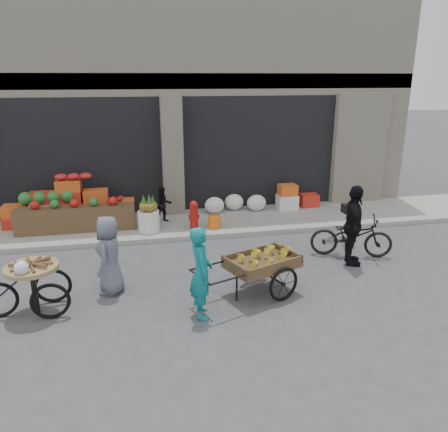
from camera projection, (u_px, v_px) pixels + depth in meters
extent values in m
plane|color=#424244|center=(203.00, 303.00, 7.49)|extent=(80.00, 80.00, 0.00)
cube|color=gray|center=(178.00, 224.00, 11.30)|extent=(18.00, 2.20, 0.12)
cube|color=beige|center=(161.00, 84.00, 14.08)|extent=(14.00, 6.00, 7.00)
cube|color=gray|center=(169.00, 81.00, 11.39)|extent=(14.00, 0.30, 0.40)
cube|color=black|center=(80.00, 154.00, 12.11)|extent=(4.40, 1.60, 3.10)
cube|color=black|center=(252.00, 148.00, 13.06)|extent=(4.40, 1.60, 3.10)
cube|color=beige|center=(172.00, 156.00, 11.79)|extent=(0.55, 0.80, 3.22)
cube|color=brown|center=(76.00, 219.00, 10.58)|extent=(2.80, 0.45, 0.60)
sphere|color=#1E5923|center=(47.00, 198.00, 10.77)|extent=(0.34, 0.34, 0.34)
cylinder|color=silver|center=(149.00, 221.00, 10.60)|extent=(0.52, 0.52, 0.50)
cylinder|color=#A5140F|center=(194.00, 217.00, 10.75)|extent=(0.20, 0.20, 0.56)
sphere|color=#A5140F|center=(194.00, 205.00, 10.66)|extent=(0.22, 0.22, 0.22)
cylinder|color=orange|center=(214.00, 222.00, 10.84)|extent=(0.32, 0.32, 0.30)
ellipsoid|color=silver|center=(236.00, 204.00, 12.10)|extent=(1.70, 0.60, 0.44)
imported|color=black|center=(163.00, 205.00, 11.17)|extent=(0.51, 0.43, 0.93)
cube|color=brown|center=(262.00, 264.00, 7.68)|extent=(1.43, 1.19, 0.11)
torus|color=black|center=(284.00, 284.00, 7.48)|extent=(0.59, 0.27, 0.62)
torus|color=black|center=(253.00, 267.00, 8.18)|extent=(0.59, 0.27, 0.62)
cylinder|color=black|center=(237.00, 287.00, 7.50)|extent=(0.05, 0.05, 0.51)
imported|color=#0F7379|center=(201.00, 272.00, 6.88)|extent=(0.37, 0.56, 1.52)
cylinder|color=#9E7F51|center=(31.00, 268.00, 6.96)|extent=(0.91, 0.91, 0.07)
cube|color=black|center=(35.00, 290.00, 7.08)|extent=(0.09, 0.09, 0.80)
torus|color=black|center=(50.00, 301.00, 6.92)|extent=(0.62, 0.11, 0.62)
torus|color=black|center=(53.00, 286.00, 7.43)|extent=(0.62, 0.11, 0.62)
imported|color=slate|center=(109.00, 255.00, 7.68)|extent=(0.64, 0.80, 1.43)
imported|color=black|center=(351.00, 236.00, 9.35)|extent=(1.82, 1.14, 0.90)
imported|color=black|center=(353.00, 226.00, 8.82)|extent=(0.71, 1.06, 1.67)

